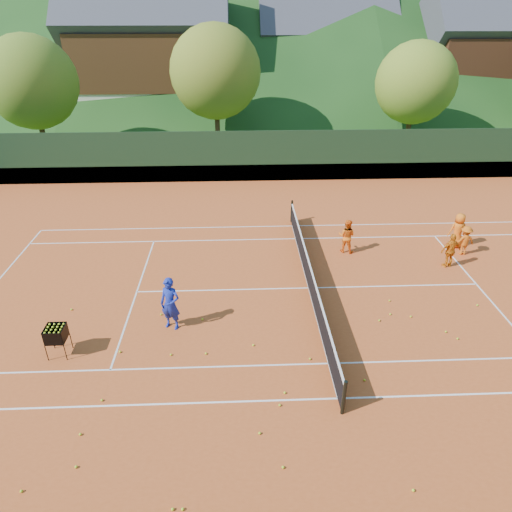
{
  "coord_description": "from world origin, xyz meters",
  "views": [
    {
      "loc": [
        -2.59,
        -14.28,
        9.31
      ],
      "look_at": [
        -1.99,
        0.0,
        1.43
      ],
      "focal_mm": 32.0,
      "sensor_mm": 36.0,
      "label": 1
    }
  ],
  "objects_px": {
    "student_d": "(465,240)",
    "chalet_left": "(151,53)",
    "student_b": "(451,251)",
    "ball_hopper": "(56,334)",
    "coach": "(170,304)",
    "student_c": "(458,230)",
    "student_a": "(347,236)",
    "chalet_mid": "(323,56)",
    "tennis_net": "(310,277)",
    "chalet_right": "(483,56)"
  },
  "relations": [
    {
      "from": "student_d",
      "to": "chalet_left",
      "type": "relative_size",
      "value": 0.09
    },
    {
      "from": "student_b",
      "to": "ball_hopper",
      "type": "relative_size",
      "value": 1.45
    },
    {
      "from": "coach",
      "to": "student_b",
      "type": "bearing_deg",
      "value": 38.59
    },
    {
      "from": "student_c",
      "to": "student_b",
      "type": "bearing_deg",
      "value": 58.54
    },
    {
      "from": "student_a",
      "to": "chalet_mid",
      "type": "distance_m",
      "value": 31.72
    },
    {
      "from": "student_b",
      "to": "tennis_net",
      "type": "height_order",
      "value": "student_b"
    },
    {
      "from": "chalet_right",
      "to": "coach",
      "type": "bearing_deg",
      "value": -127.67
    },
    {
      "from": "student_b",
      "to": "chalet_mid",
      "type": "bearing_deg",
      "value": -102.64
    },
    {
      "from": "student_b",
      "to": "chalet_left",
      "type": "height_order",
      "value": "chalet_left"
    },
    {
      "from": "coach",
      "to": "chalet_right",
      "type": "bearing_deg",
      "value": 72.62
    },
    {
      "from": "student_d",
      "to": "ball_hopper",
      "type": "bearing_deg",
      "value": 16.77
    },
    {
      "from": "student_a",
      "to": "tennis_net",
      "type": "xyz_separation_m",
      "value": [
        -1.97,
        -2.82,
        -0.24
      ]
    },
    {
      "from": "student_b",
      "to": "student_c",
      "type": "distance_m",
      "value": 1.99
    },
    {
      "from": "chalet_mid",
      "to": "student_a",
      "type": "bearing_deg",
      "value": -97.37
    },
    {
      "from": "coach",
      "to": "chalet_left",
      "type": "distance_m",
      "value": 32.91
    },
    {
      "from": "coach",
      "to": "student_c",
      "type": "relative_size",
      "value": 1.18
    },
    {
      "from": "coach",
      "to": "chalet_mid",
      "type": "bearing_deg",
      "value": 93.63
    },
    {
      "from": "student_b",
      "to": "student_c",
      "type": "xyz_separation_m",
      "value": [
        1.03,
        1.7,
        0.05
      ]
    },
    {
      "from": "student_d",
      "to": "chalet_left",
      "type": "distance_m",
      "value": 32.75
    },
    {
      "from": "student_d",
      "to": "chalet_right",
      "type": "bearing_deg",
      "value": -119.62
    },
    {
      "from": "student_c",
      "to": "chalet_mid",
      "type": "height_order",
      "value": "chalet_mid"
    },
    {
      "from": "student_a",
      "to": "tennis_net",
      "type": "bearing_deg",
      "value": 79.46
    },
    {
      "from": "ball_hopper",
      "to": "chalet_left",
      "type": "bearing_deg",
      "value": 93.32
    },
    {
      "from": "student_c",
      "to": "tennis_net",
      "type": "xyz_separation_m",
      "value": [
        -6.87,
        -3.07,
        -0.28
      ]
    },
    {
      "from": "ball_hopper",
      "to": "student_c",
      "type": "bearing_deg",
      "value": 23.27
    },
    {
      "from": "student_a",
      "to": "student_c",
      "type": "xyz_separation_m",
      "value": [
        4.9,
        0.25,
        0.04
      ]
    },
    {
      "from": "student_b",
      "to": "chalet_left",
      "type": "relative_size",
      "value": 0.11
    },
    {
      "from": "student_a",
      "to": "chalet_left",
      "type": "bearing_deg",
      "value": -41.88
    },
    {
      "from": "chalet_right",
      "to": "chalet_mid",
      "type": "bearing_deg",
      "value": 164.05
    },
    {
      "from": "ball_hopper",
      "to": "tennis_net",
      "type": "bearing_deg",
      "value": 22.55
    },
    {
      "from": "chalet_left",
      "to": "chalet_mid",
      "type": "xyz_separation_m",
      "value": [
        16.0,
        4.0,
        -0.66
      ]
    },
    {
      "from": "student_a",
      "to": "chalet_mid",
      "type": "height_order",
      "value": "chalet_mid"
    },
    {
      "from": "student_c",
      "to": "student_d",
      "type": "relative_size",
      "value": 1.21
    },
    {
      "from": "chalet_right",
      "to": "ball_hopper",
      "type": "bearing_deg",
      "value": -130.08
    },
    {
      "from": "student_b",
      "to": "ball_hopper",
      "type": "bearing_deg",
      "value": 6.4
    },
    {
      "from": "student_d",
      "to": "tennis_net",
      "type": "distance_m",
      "value": 7.29
    },
    {
      "from": "coach",
      "to": "student_d",
      "type": "distance_m",
      "value": 12.56
    },
    {
      "from": "student_a",
      "to": "chalet_left",
      "type": "height_order",
      "value": "chalet_left"
    },
    {
      "from": "tennis_net",
      "to": "student_b",
      "type": "bearing_deg",
      "value": 13.22
    },
    {
      "from": "student_a",
      "to": "student_c",
      "type": "relative_size",
      "value": 0.95
    },
    {
      "from": "tennis_net",
      "to": "chalet_mid",
      "type": "xyz_separation_m",
      "value": [
        6.0,
        34.0,
        4.47
      ]
    },
    {
      "from": "tennis_net",
      "to": "chalet_mid",
      "type": "distance_m",
      "value": 34.81
    },
    {
      "from": "ball_hopper",
      "to": "chalet_mid",
      "type": "bearing_deg",
      "value": 69.37
    },
    {
      "from": "tennis_net",
      "to": "chalet_mid",
      "type": "bearing_deg",
      "value": 79.99
    },
    {
      "from": "chalet_left",
      "to": "chalet_right",
      "type": "height_order",
      "value": "chalet_left"
    },
    {
      "from": "ball_hopper",
      "to": "chalet_right",
      "type": "distance_m",
      "value": 43.82
    },
    {
      "from": "student_a",
      "to": "coach",
      "type": "bearing_deg",
      "value": 60.59
    },
    {
      "from": "student_b",
      "to": "student_d",
      "type": "relative_size",
      "value": 1.13
    },
    {
      "from": "student_a",
      "to": "student_c",
      "type": "distance_m",
      "value": 4.9
    },
    {
      "from": "student_d",
      "to": "chalet_mid",
      "type": "relative_size",
      "value": 0.1
    }
  ]
}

